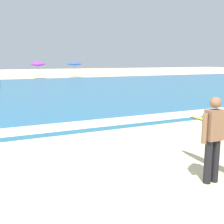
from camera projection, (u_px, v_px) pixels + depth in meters
ground_plane at (149, 206)px, 4.70m from camera, size 160.00×160.00×0.00m
sea at (14, 91)px, 21.63m from camera, size 120.00×28.00×0.14m
surf_foam at (60, 127)px, 9.71m from camera, size 120.00×1.21×0.01m
surfer_with_board at (223, 131)px, 5.54m from camera, size 0.97×2.68×1.73m
beach_umbrella_2 at (38, 64)px, 37.55m from camera, size 1.83×1.87×2.34m
beach_umbrella_3 at (74, 64)px, 40.44m from camera, size 2.13×2.13×2.14m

